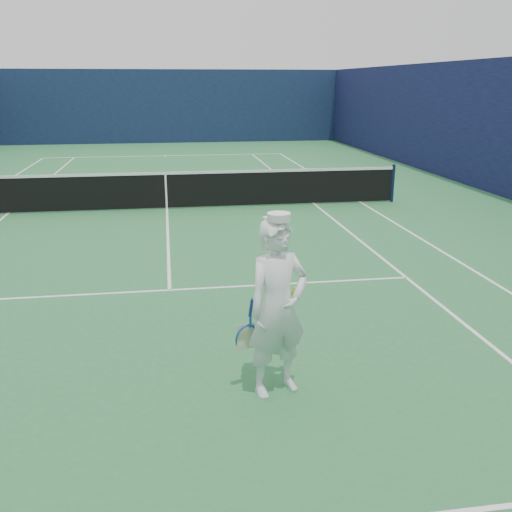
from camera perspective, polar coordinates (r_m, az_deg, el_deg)
The scene contains 5 objects.
ground at distance 15.68m, azimuth -8.90°, elevation 4.66°, with size 80.00×80.00×0.00m, color #296C3A.
court_markings at distance 15.68m, azimuth -8.90°, elevation 4.68°, with size 11.03×23.83×0.01m.
windscreen_fence at distance 15.39m, azimuth -9.24°, elevation 11.96°, with size 20.12×36.12×4.00m.
tennis_net at distance 15.57m, azimuth -8.99°, elevation 6.66°, with size 12.88×0.09×1.07m.
tennis_player at distance 6.09m, azimuth 2.18°, elevation -5.21°, with size 0.90×0.69×2.02m.
Camera 1 is at (0.04, -15.33, 3.28)m, focal length 40.00 mm.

